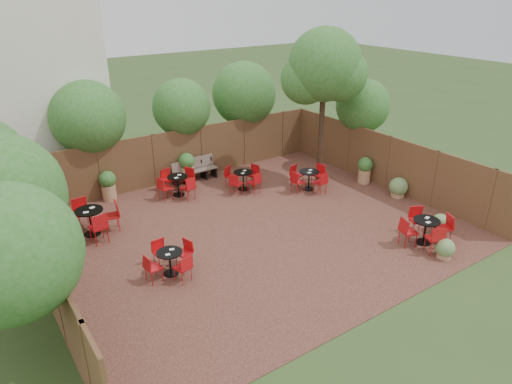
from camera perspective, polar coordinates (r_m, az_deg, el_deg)
ground at (r=14.43m, az=-0.46°, el=-4.74°), size 80.00×80.00×0.00m
courtyard_paving at (r=14.42m, az=-0.46°, el=-4.70°), size 12.00×10.00×0.02m
fence_back at (r=18.04m, az=-9.40°, el=4.45°), size 12.00×0.08×2.00m
fence_left at (r=12.11m, az=-24.98°, el=-7.85°), size 0.08×10.00×2.00m
fence_right at (r=17.77m, az=15.83°, el=3.54°), size 0.08×10.00×2.00m
neighbour_building at (r=18.91m, az=-26.87°, el=12.57°), size 5.00×4.00×8.00m
overhang_foliage at (r=14.66m, az=-14.22°, el=6.68°), size 15.60×10.89×2.76m
courtyard_tree at (r=17.08m, az=8.42°, el=14.62°), size 2.76×2.66×5.69m
park_bench_left at (r=17.97m, az=-8.29°, el=2.58°), size 1.40×0.62×0.84m
park_bench_right at (r=18.13m, az=-7.13°, el=2.92°), size 1.44×0.48×0.88m
bistro_tables at (r=15.01m, az=-3.06°, el=-1.63°), size 9.54×8.73×0.95m
planters at (r=16.78m, az=-10.06°, el=1.46°), size 11.12×4.56×1.13m
low_shrubs at (r=15.88m, az=19.36°, el=-2.04°), size 2.79×4.06×0.72m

